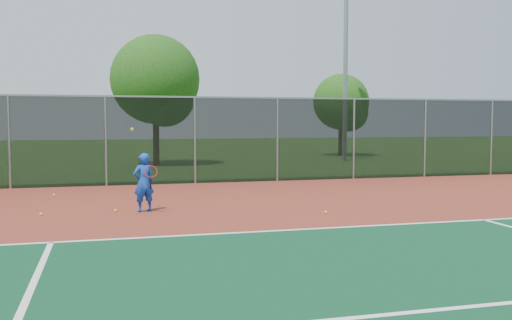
{
  "coord_description": "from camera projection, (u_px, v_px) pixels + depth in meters",
  "views": [
    {
      "loc": [
        -6.04,
        -7.68,
        2.22
      ],
      "look_at": [
        -2.66,
        5.0,
        1.3
      ],
      "focal_mm": 40.0,
      "sensor_mm": 36.0,
      "label": 1
    }
  ],
  "objects": [
    {
      "name": "practice_ball_4",
      "position": [
        54.0,
        195.0,
        16.47
      ],
      "size": [
        0.07,
        0.07,
        0.07
      ],
      "primitive_type": "sphere",
      "color": "yellow",
      "rests_on": "court_apron"
    },
    {
      "name": "practice_ball_2",
      "position": [
        41.0,
        214.0,
        13.14
      ],
      "size": [
        0.07,
        0.07,
        0.07
      ],
      "primitive_type": "sphere",
      "color": "yellow",
      "rests_on": "court_apron"
    },
    {
      "name": "tree_back_mid",
      "position": [
        343.0,
        105.0,
        35.23
      ],
      "size": [
        3.46,
        3.46,
        5.08
      ],
      "color": "#392414",
      "rests_on": "ground"
    },
    {
      "name": "court_apron",
      "position": [
        428.0,
        234.0,
        11.04
      ],
      "size": [
        30.0,
        20.0,
        0.02
      ],
      "primitive_type": "cube",
      "color": "maroon",
      "rests_on": "ground"
    },
    {
      "name": "ground",
      "position": [
        497.0,
        259.0,
        9.11
      ],
      "size": [
        120.0,
        120.0,
        0.0
      ],
      "primitive_type": "plane",
      "color": "#275518",
      "rests_on": "ground"
    },
    {
      "name": "practice_ball_6",
      "position": [
        326.0,
        212.0,
        13.41
      ],
      "size": [
        0.07,
        0.07,
        0.07
      ],
      "primitive_type": "sphere",
      "color": "yellow",
      "rests_on": "court_apron"
    },
    {
      "name": "tree_back_left",
      "position": [
        158.0,
        84.0,
        27.65
      ],
      "size": [
        4.33,
        4.33,
        6.36
      ],
      "color": "#392414",
      "rests_on": "ground"
    },
    {
      "name": "floodlight_n",
      "position": [
        346.0,
        36.0,
        30.35
      ],
      "size": [
        0.9,
        0.4,
        11.81
      ],
      "color": "gray",
      "rests_on": "ground"
    },
    {
      "name": "fence_back",
      "position": [
        277.0,
        138.0,
        20.57
      ],
      "size": [
        30.0,
        0.06,
        3.03
      ],
      "color": "black",
      "rests_on": "court_apron"
    },
    {
      "name": "practice_ball_5",
      "position": [
        116.0,
        211.0,
        13.65
      ],
      "size": [
        0.07,
        0.07,
        0.07
      ],
      "primitive_type": "sphere",
      "color": "yellow",
      "rests_on": "court_apron"
    },
    {
      "name": "tennis_player",
      "position": [
        144.0,
        182.0,
        13.67
      ],
      "size": [
        0.6,
        0.65,
        2.02
      ],
      "color": "blue",
      "rests_on": "court_apron"
    }
  ]
}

